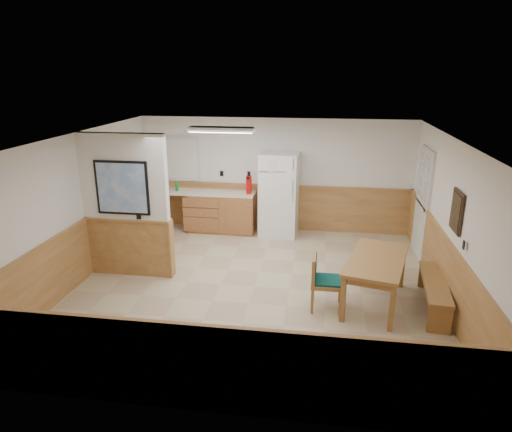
% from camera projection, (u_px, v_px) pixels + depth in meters
% --- Properties ---
extents(ground, '(6.00, 6.00, 0.00)m').
position_uv_depth(ground, '(255.00, 286.00, 7.67)').
color(ground, '#C6B58E').
rests_on(ground, ground).
extents(ceiling, '(6.00, 6.00, 0.02)m').
position_uv_depth(ceiling, '(254.00, 137.00, 6.91)').
color(ceiling, silver).
rests_on(ceiling, back_wall).
extents(back_wall, '(6.00, 0.02, 2.50)m').
position_uv_depth(back_wall, '(275.00, 175.00, 10.12)').
color(back_wall, white).
rests_on(back_wall, ground).
extents(right_wall, '(0.02, 6.00, 2.50)m').
position_uv_depth(right_wall, '(451.00, 225.00, 6.87)').
color(right_wall, white).
rests_on(right_wall, ground).
extents(left_wall, '(0.02, 6.00, 2.50)m').
position_uv_depth(left_wall, '(79.00, 208.00, 7.71)').
color(left_wall, white).
rests_on(left_wall, ground).
extents(wainscot_back, '(6.00, 0.04, 1.00)m').
position_uv_depth(wainscot_back, '(274.00, 208.00, 10.33)').
color(wainscot_back, tan).
rests_on(wainscot_back, ground).
extents(wainscot_right, '(0.04, 6.00, 1.00)m').
position_uv_depth(wainscot_right, '(443.00, 270.00, 7.10)').
color(wainscot_right, tan).
rests_on(wainscot_right, ground).
extents(wainscot_left, '(0.04, 6.00, 1.00)m').
position_uv_depth(wainscot_left, '(85.00, 249.00, 7.93)').
color(wainscot_left, tan).
rests_on(wainscot_left, ground).
extents(partition_wall, '(1.50, 0.20, 2.50)m').
position_uv_depth(partition_wall, '(126.00, 207.00, 7.79)').
color(partition_wall, white).
rests_on(partition_wall, ground).
extents(kitchen_counter, '(2.20, 0.61, 1.00)m').
position_uv_depth(kitchen_counter, '(219.00, 211.00, 10.23)').
color(kitchen_counter, '#AF683E').
rests_on(kitchen_counter, ground).
extents(exterior_door, '(0.07, 1.02, 2.15)m').
position_uv_depth(exterior_door, '(422.00, 203.00, 8.73)').
color(exterior_door, silver).
rests_on(exterior_door, ground).
extents(kitchen_window, '(0.80, 0.04, 1.00)m').
position_uv_depth(kitchen_window, '(182.00, 159.00, 10.29)').
color(kitchen_window, silver).
rests_on(kitchen_window, back_wall).
extents(wall_painting, '(0.04, 0.50, 0.60)m').
position_uv_depth(wall_painting, '(457.00, 211.00, 6.50)').
color(wall_painting, '#301E13').
rests_on(wall_painting, right_wall).
extents(fluorescent_fixture, '(1.20, 0.30, 0.09)m').
position_uv_depth(fluorescent_fixture, '(222.00, 129.00, 8.26)').
color(fluorescent_fixture, silver).
rests_on(fluorescent_fixture, ceiling).
extents(refrigerator, '(0.83, 0.74, 1.81)m').
position_uv_depth(refrigerator, '(279.00, 195.00, 9.85)').
color(refrigerator, white).
rests_on(refrigerator, ground).
extents(dining_table, '(1.16, 1.74, 0.75)m').
position_uv_depth(dining_table, '(377.00, 264.00, 6.94)').
color(dining_table, '#AD6F3F').
rests_on(dining_table, ground).
extents(dining_bench, '(0.49, 1.56, 0.45)m').
position_uv_depth(dining_bench, '(435.00, 288.00, 6.87)').
color(dining_bench, '#AD6F3F').
rests_on(dining_bench, ground).
extents(dining_chair, '(0.66, 0.48, 0.85)m').
position_uv_depth(dining_chair, '(321.00, 278.00, 6.86)').
color(dining_chair, '#AD6F3F').
rests_on(dining_chair, ground).
extents(fire_extinguisher, '(0.15, 0.15, 0.49)m').
position_uv_depth(fire_extinguisher, '(249.00, 184.00, 9.88)').
color(fire_extinguisher, red).
rests_on(fire_extinguisher, kitchen_counter).
extents(soap_bottle, '(0.09, 0.09, 0.22)m').
position_uv_depth(soap_bottle, '(177.00, 186.00, 10.16)').
color(soap_bottle, '#178231').
rests_on(soap_bottle, kitchen_counter).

